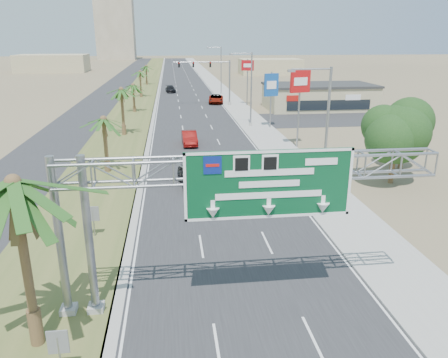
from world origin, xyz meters
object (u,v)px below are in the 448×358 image
Objects in this scene: sign_gantry at (231,181)px; pole_sign_blue at (271,87)px; store_building at (319,97)px; signal_mast at (218,78)px; car_left_lane at (191,176)px; car_right_lane at (216,99)px; car_far at (170,89)px; pole_sign_red_far at (248,69)px; car_mid_lane at (189,138)px; palm_near at (13,184)px; pole_sign_red_near at (300,86)px.

pole_sign_blue is at bearing 74.84° from sign_gantry.
pole_sign_blue is at bearing -128.08° from store_building.
signal_mast is 2.11× the size of car_left_lane.
sign_gantry is at bearing -88.85° from car_right_lane.
pole_sign_blue is at bearing -77.92° from car_far.
car_left_lane is 46.00m from pole_sign_red_far.
sign_gantry reaches higher than car_mid_lane.
pole_sign_red_far is at bearing 72.85° from palm_near.
car_right_lane is (-17.00, 8.78, -1.20)m from store_building.
pole_sign_red_near is 32.12m from pole_sign_red_far.
sign_gantry is 1.63× the size of signal_mast.
pole_sign_red_far is at bearing -63.08° from car_far.
palm_near is 0.81× the size of signal_mast.
car_far is (-1.94, 50.96, -0.07)m from car_mid_lane.
signal_mast is 1.37× the size of pole_sign_blue.
car_mid_lane is at bearing -112.01° from pole_sign_red_far.
pole_sign_blue is at bearing 65.79° from palm_near.
car_right_lane is at bearing 152.68° from store_building.
palm_near is 1.44× the size of car_right_lane.
car_left_lane is (-24.00, -38.67, -1.17)m from store_building.
pole_sign_red_far is (12.33, 43.95, 5.66)m from car_left_lane.
signal_mast is 21.86m from pole_sign_blue.
car_mid_lane is 15.13m from pole_sign_blue.
car_right_lane is 0.70× the size of pole_sign_red_far.
car_far is at bearing 91.64° from sign_gantry.
sign_gantry is at bearing -112.36° from store_building.
signal_mast reaches higher than sign_gantry.
pole_sign_red_far is (-0.17, 32.11, -0.39)m from pole_sign_red_near.
signal_mast reaches higher than car_far.
car_left_lane reaches higher than car_mid_lane.
sign_gantry is 18.20m from car_left_lane.
store_building is 3.66× the size of car_far.
pole_sign_red_near is (5.33, -32.80, 2.02)m from signal_mast.
car_mid_lane is 32.08m from pole_sign_red_far.
store_building is 2.05× the size of pole_sign_red_near.
car_mid_lane is 33.40m from car_right_lane.
sign_gantry is 32.52m from car_mid_lane.
signal_mast is at bearing 172.43° from pole_sign_red_far.
pole_sign_blue is at bearing 35.35° from car_mid_lane.
pole_sign_red_near is at bearing -74.72° from car_right_lane.
pole_sign_blue is at bearing 55.78° from car_left_lane.
sign_gantry is at bearing -105.16° from pole_sign_blue.
sign_gantry is 2.01× the size of palm_near.
store_building is 13.57m from pole_sign_red_far.
sign_gantry is 83.25m from car_far.
car_right_lane reaches higher than car_mid_lane.
store_building is 45.52m from car_left_lane.
pole_sign_red_far is at bearing 90.31° from pole_sign_red_near.
pole_sign_blue is (11.48, 8.64, 4.75)m from car_mid_lane.
store_building is (23.06, 56.07, -4.06)m from sign_gantry.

